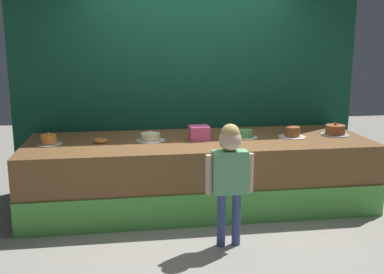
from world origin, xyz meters
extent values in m
plane|color=gray|center=(0.00, 0.00, 0.00)|extent=(12.00, 12.00, 0.00)
cube|color=brown|center=(0.00, 0.63, 0.38)|extent=(3.75, 1.25, 0.75)
cube|color=#59B24C|center=(0.00, -0.01, 0.17)|extent=(3.75, 0.02, 0.34)
cube|color=#144C38|center=(0.00, 1.35, 1.56)|extent=(4.23, 0.08, 3.12)
cylinder|color=#3F4C8C|center=(0.03, -0.45, 0.25)|extent=(0.08, 0.08, 0.50)
cylinder|color=#3F4C8C|center=(0.17, -0.45, 0.25)|extent=(0.08, 0.08, 0.50)
cube|color=#66B27F|center=(0.10, -0.45, 0.69)|extent=(0.31, 0.14, 0.39)
cylinder|color=beige|center=(-0.09, -0.45, 0.68)|extent=(0.06, 0.06, 0.35)
cylinder|color=beige|center=(0.28, -0.45, 0.68)|extent=(0.06, 0.06, 0.35)
sphere|color=beige|center=(0.10, -0.45, 0.99)|extent=(0.20, 0.20, 0.20)
sphere|color=tan|center=(0.10, -0.45, 1.04)|extent=(0.17, 0.17, 0.17)
cube|color=#EE56A2|center=(0.00, 0.61, 0.83)|extent=(0.22, 0.19, 0.15)
torus|color=orange|center=(-1.06, 0.63, 0.78)|extent=(0.15, 0.15, 0.04)
cylinder|color=silver|center=(-1.60, 0.61, 0.76)|extent=(0.27, 0.27, 0.01)
cylinder|color=orange|center=(-1.60, 0.61, 0.81)|extent=(0.16, 0.16, 0.10)
cone|color=#F2E566|center=(-1.60, 0.61, 0.88)|extent=(0.02, 0.02, 0.03)
cylinder|color=silver|center=(-0.53, 0.63, 0.76)|extent=(0.31, 0.31, 0.01)
cylinder|color=beige|center=(-0.53, 0.63, 0.80)|extent=(0.21, 0.21, 0.07)
cone|color=#F2E566|center=(-0.53, 0.63, 0.86)|extent=(0.02, 0.02, 0.04)
cylinder|color=white|center=(0.53, 0.63, 0.76)|extent=(0.28, 0.28, 0.01)
cylinder|color=#59B259|center=(0.53, 0.63, 0.80)|extent=(0.16, 0.16, 0.08)
cylinder|color=white|center=(1.06, 0.58, 0.76)|extent=(0.31, 0.31, 0.01)
cylinder|color=brown|center=(1.06, 0.58, 0.82)|extent=(0.17, 0.17, 0.11)
cylinder|color=silver|center=(1.60, 0.62, 0.76)|extent=(0.33, 0.33, 0.01)
cylinder|color=brown|center=(1.60, 0.62, 0.82)|extent=(0.22, 0.22, 0.11)
sphere|color=red|center=(1.60, 0.62, 0.89)|extent=(0.03, 0.03, 0.03)
camera|label=1|loc=(-0.81, -4.22, 1.84)|focal=42.71mm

